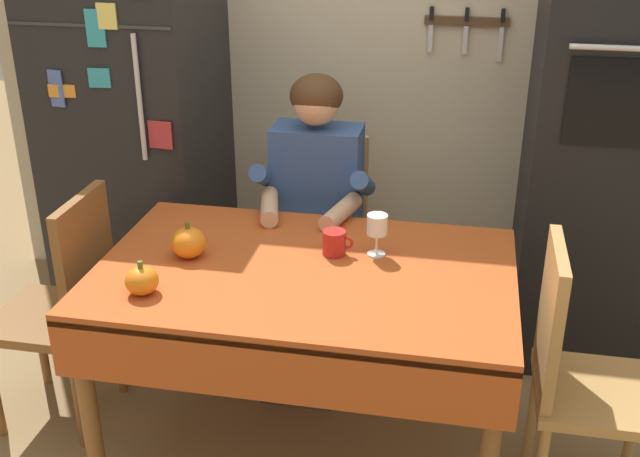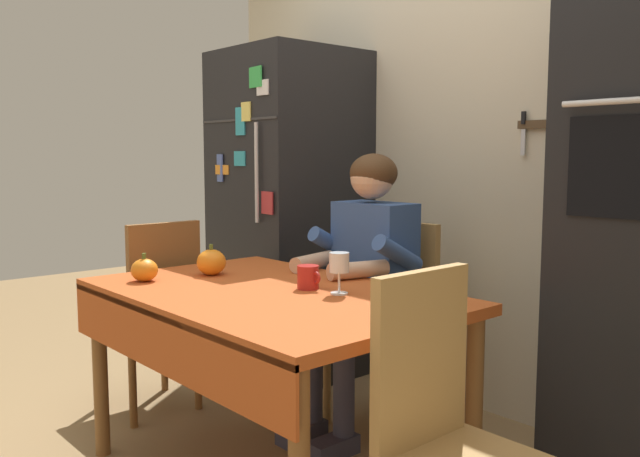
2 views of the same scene
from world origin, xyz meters
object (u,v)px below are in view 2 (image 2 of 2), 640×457
(coffee_mug, at_px, (308,277))
(wine_glass, at_px, (339,265))
(seated_person, at_px, (363,270))
(chair_right_side, at_px, (449,432))
(refrigerator, at_px, (289,216))
(chair_behind_person, at_px, (392,313))
(chair_left_side, at_px, (155,308))
(dining_table, at_px, (265,313))
(pumpkin_medium, at_px, (144,270))
(pumpkin_large, at_px, (211,262))

(coffee_mug, relative_size, wine_glass, 0.72)
(seated_person, height_order, chair_right_side, seated_person)
(wine_glass, bearing_deg, coffee_mug, -170.64)
(refrigerator, xyz_separation_m, chair_behind_person, (0.86, -0.09, -0.39))
(chair_left_side, bearing_deg, wine_glass, 7.34)
(dining_table, distance_m, chair_left_side, 0.91)
(wine_glass, distance_m, pumpkin_medium, 0.80)
(chair_left_side, bearing_deg, pumpkin_medium, -31.44)
(chair_right_side, bearing_deg, pumpkin_medium, -172.64)
(pumpkin_large, bearing_deg, chair_left_side, -179.18)
(wine_glass, bearing_deg, pumpkin_large, -167.69)
(refrigerator, distance_m, pumpkin_large, 1.02)
(coffee_mug, bearing_deg, wine_glass, 9.36)
(refrigerator, bearing_deg, pumpkin_medium, -66.71)
(chair_left_side, height_order, pumpkin_medium, chair_left_side)
(dining_table, xyz_separation_m, chair_left_side, (-0.90, 0.02, -0.14))
(refrigerator, relative_size, chair_right_side, 1.94)
(chair_behind_person, distance_m, chair_left_side, 1.12)
(chair_behind_person, bearing_deg, chair_right_side, -41.07)
(refrigerator, height_order, coffee_mug, refrigerator)
(dining_table, distance_m, seated_person, 0.62)
(coffee_mug, xyz_separation_m, pumpkin_large, (-0.49, -0.11, 0.01))
(seated_person, distance_m, chair_right_side, 1.22)
(refrigerator, height_order, wine_glass, refrigerator)
(chair_behind_person, bearing_deg, wine_glass, -63.57)
(chair_behind_person, distance_m, seated_person, 0.29)
(dining_table, xyz_separation_m, wine_glass, (0.22, 0.17, 0.19))
(chair_behind_person, relative_size, chair_left_side, 1.00)
(chair_behind_person, height_order, wine_glass, chair_behind_person)
(dining_table, xyz_separation_m, chair_behind_person, (-0.09, 0.79, -0.14))
(chair_left_side, xyz_separation_m, wine_glass, (1.12, 0.14, 0.34))
(dining_table, bearing_deg, refrigerator, 137.09)
(seated_person, bearing_deg, chair_left_side, -144.43)
(refrigerator, height_order, chair_behind_person, refrigerator)
(chair_left_side, height_order, coffee_mug, chair_left_side)
(dining_table, distance_m, wine_glass, 0.34)
(refrigerator, bearing_deg, wine_glass, -31.39)
(chair_left_side, bearing_deg, refrigerator, 93.27)
(pumpkin_large, bearing_deg, wine_glass, 12.31)
(dining_table, relative_size, pumpkin_large, 10.78)
(seated_person, relative_size, chair_left_side, 1.34)
(chair_right_side, xyz_separation_m, chair_left_side, (-1.80, 0.09, 0.00))
(coffee_mug, bearing_deg, seated_person, 110.04)
(seated_person, bearing_deg, pumpkin_medium, -113.96)
(chair_right_side, bearing_deg, refrigerator, 152.79)
(chair_behind_person, xyz_separation_m, wine_glass, (0.31, -0.63, 0.34))
(dining_table, height_order, pumpkin_large, pumpkin_large)
(seated_person, distance_m, chair_left_side, 1.03)
(wine_glass, distance_m, pumpkin_large, 0.65)
(refrigerator, height_order, dining_table, refrigerator)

